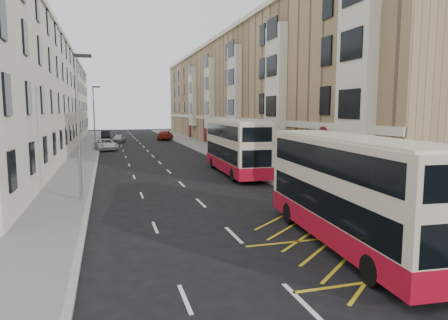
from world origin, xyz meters
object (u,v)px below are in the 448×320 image
object	(u,v)px
double_decker_rear	(235,147)
car_silver	(119,139)
street_lamp_far	(94,114)
car_red	(165,135)
white_van	(106,145)
car_dark	(105,135)
street_lamp_near	(79,119)
double_decker_front	(349,191)
pedestrian_far	(356,191)

from	to	relation	value
double_decker_rear	car_silver	bearing A→B (deg)	105.44
street_lamp_far	car_red	distance (m)	20.19
street_lamp_far	white_van	world-z (taller)	street_lamp_far
car_red	car_dark	bearing A→B (deg)	-13.42
street_lamp_far	white_van	bearing A→B (deg)	19.37
double_decker_rear	car_silver	size ratio (longest dim) A/B	2.81
street_lamp_near	car_red	xyz separation A→B (m)	(11.18, 46.37, -3.84)
double_decker_front	street_lamp_far	bearing A→B (deg)	108.63
street_lamp_far	double_decker_front	size ratio (longest dim) A/B	0.75
street_lamp_far	car_silver	size ratio (longest dim) A/B	2.04
street_lamp_far	pedestrian_far	size ratio (longest dim) A/B	4.26
car_dark	white_van	bearing A→B (deg)	-90.63
car_dark	double_decker_front	bearing A→B (deg)	-82.80
double_decker_front	car_red	xyz separation A→B (m)	(1.07, 56.84, -1.33)
street_lamp_near	car_red	world-z (taller)	street_lamp_near
pedestrian_far	white_van	bearing A→B (deg)	-39.54
street_lamp_near	car_silver	bearing A→B (deg)	85.70
street_lamp_near	street_lamp_far	distance (m)	30.00
car_silver	car_dark	world-z (taller)	car_dark
street_lamp_far	car_dark	world-z (taller)	street_lamp_far
white_van	car_silver	world-z (taller)	white_van
street_lamp_far	double_decker_front	distance (m)	41.79
double_decker_rear	street_lamp_far	bearing A→B (deg)	118.85
double_decker_front	car_silver	distance (m)	53.31
double_decker_front	white_van	bearing A→B (deg)	106.81
car_red	street_lamp_near	bearing A→B (deg)	94.15
white_van	car_red	bearing A→B (deg)	48.58
double_decker_front	street_lamp_near	bearing A→B (deg)	138.58
double_decker_rear	pedestrian_far	distance (m)	13.61
double_decker_front	car_dark	xyz separation A→B (m)	(-8.96, 62.90, -1.38)
car_dark	car_red	distance (m)	11.71
street_lamp_near	pedestrian_far	distance (m)	15.20
car_dark	car_red	world-z (taller)	car_red
street_lamp_near	double_decker_rear	distance (m)	13.67
street_lamp_near	double_decker_front	bearing A→B (deg)	-46.02
street_lamp_far	car_dark	xyz separation A→B (m)	(1.15, 22.42, -3.89)
pedestrian_far	white_van	size ratio (longest dim) A/B	0.36
car_silver	car_red	xyz separation A→B (m)	(7.99, 4.00, 0.13)
pedestrian_far	car_red	world-z (taller)	pedestrian_far
street_lamp_near	white_van	size ratio (longest dim) A/B	1.52
double_decker_front	pedestrian_far	size ratio (longest dim) A/B	5.64
white_van	double_decker_rear	bearing A→B (deg)	-75.99
street_lamp_near	double_decker_front	distance (m)	14.77
street_lamp_near	street_lamp_far	bearing A→B (deg)	90.00
double_decker_front	white_van	world-z (taller)	double_decker_front
car_silver	street_lamp_far	bearing A→B (deg)	-89.98
double_decker_rear	car_dark	xyz separation A→B (m)	(-10.20, 45.20, -1.47)
car_dark	car_silver	bearing A→B (deg)	-79.44
pedestrian_far	car_dark	xyz separation A→B (m)	(-12.27, 58.61, -0.34)
double_decker_rear	car_dark	bearing A→B (deg)	105.09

